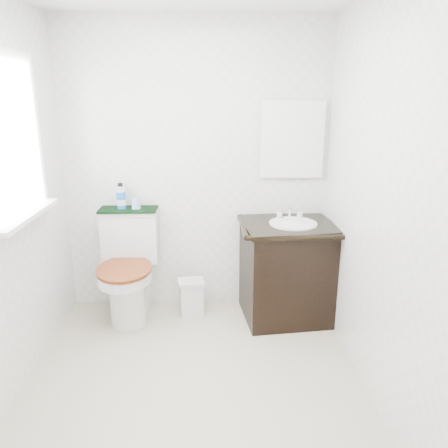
{
  "coord_description": "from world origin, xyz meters",
  "views": [
    {
      "loc": [
        0.12,
        -2.41,
        1.81
      ],
      "look_at": [
        0.22,
        0.75,
        0.86
      ],
      "focal_mm": 35.0,
      "sensor_mm": 36.0,
      "label": 1
    }
  ],
  "objects": [
    {
      "name": "floor",
      "position": [
        0.0,
        0.0,
        0.0
      ],
      "size": [
        2.4,
        2.4,
        0.0
      ],
      "primitive_type": "plane",
      "color": "beige",
      "rests_on": "ground"
    },
    {
      "name": "window",
      "position": [
        -1.07,
        0.25,
        1.55
      ],
      "size": [
        0.02,
        0.7,
        0.9
      ],
      "primitive_type": "cube",
      "color": "white",
      "rests_on": "wall_left"
    },
    {
      "name": "cup",
      "position": [
        -0.49,
        1.09,
        0.95
      ],
      "size": [
        0.07,
        0.07,
        0.09
      ],
      "primitive_type": "cone",
      "color": "#91B3EE",
      "rests_on": "towel"
    },
    {
      "name": "wall_back",
      "position": [
        0.0,
        1.2,
        1.2
      ],
      "size": [
        2.4,
        0.0,
        2.4
      ],
      "primitive_type": "plane",
      "rotation": [
        1.57,
        0.0,
        0.0
      ],
      "color": "silver",
      "rests_on": "ground"
    },
    {
      "name": "toilet",
      "position": [
        -0.56,
        0.96,
        0.39
      ],
      "size": [
        0.48,
        0.66,
        0.89
      ],
      "color": "silver",
      "rests_on": "floor"
    },
    {
      "name": "wall_right",
      "position": [
        1.1,
        0.0,
        1.2
      ],
      "size": [
        0.0,
        2.4,
        2.4
      ],
      "primitive_type": "plane",
      "rotation": [
        1.57,
        0.0,
        -1.57
      ],
      "color": "silver",
      "rests_on": "ground"
    },
    {
      "name": "mouthwash_bottle",
      "position": [
        -0.61,
        1.1,
        1.0
      ],
      "size": [
        0.07,
        0.07,
        0.21
      ],
      "color": "blue",
      "rests_on": "towel"
    },
    {
      "name": "wall_front",
      "position": [
        0.0,
        -1.2,
        1.2
      ],
      "size": [
        2.4,
        0.0,
        2.4
      ],
      "primitive_type": "plane",
      "rotation": [
        -1.57,
        0.0,
        0.0
      ],
      "color": "silver",
      "rests_on": "ground"
    },
    {
      "name": "towel",
      "position": [
        -0.56,
        1.09,
        0.89
      ],
      "size": [
        0.47,
        0.22,
        0.02
      ],
      "primitive_type": "cube",
      "color": "black",
      "rests_on": "toilet"
    },
    {
      "name": "mirror",
      "position": [
        0.79,
        1.18,
        1.45
      ],
      "size": [
        0.5,
        0.02,
        0.6
      ],
      "primitive_type": "cube",
      "color": "silver",
      "rests_on": "wall_back"
    },
    {
      "name": "trash_bin",
      "position": [
        -0.05,
        0.97,
        0.16
      ],
      "size": [
        0.24,
        0.2,
        0.31
      ],
      "color": "silver",
      "rests_on": "floor"
    },
    {
      "name": "vanity",
      "position": [
        0.74,
        0.9,
        0.43
      ],
      "size": [
        0.79,
        0.7,
        0.92
      ],
      "color": "black",
      "rests_on": "floor"
    },
    {
      "name": "soap_bar",
      "position": [
        0.7,
        1.02,
        0.83
      ],
      "size": [
        0.06,
        0.04,
        0.02
      ],
      "primitive_type": "ellipsoid",
      "color": "#176E60",
      "rests_on": "vanity"
    }
  ]
}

